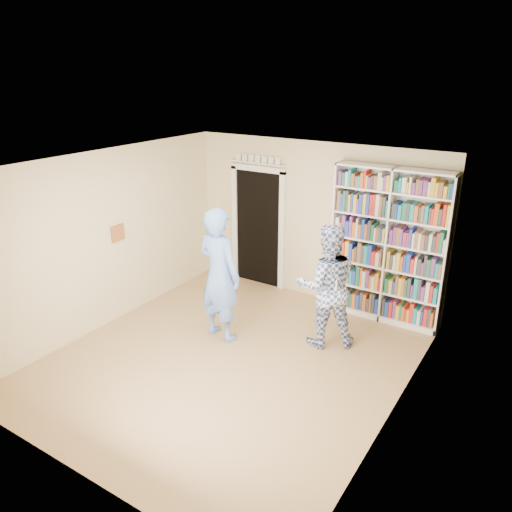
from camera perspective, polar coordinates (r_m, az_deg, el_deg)
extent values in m
plane|color=#A98252|center=(7.08, -3.00, -11.74)|extent=(5.00, 5.00, 0.00)
plane|color=white|center=(6.07, -3.48, 10.29)|extent=(5.00, 5.00, 0.00)
plane|color=beige|center=(8.49, 6.63, 3.86)|extent=(4.50, 0.00, 4.50)
plane|color=beige|center=(7.90, -16.64, 1.82)|extent=(0.00, 5.00, 5.00)
plane|color=beige|center=(5.56, 16.13, -6.26)|extent=(0.00, 5.00, 5.00)
cube|color=white|center=(7.92, 14.87, 1.06)|extent=(1.78, 0.33, 2.44)
cube|color=white|center=(7.92, 14.87, 1.06)|extent=(0.03, 0.33, 2.44)
cube|color=black|center=(9.07, 0.27, 3.14)|extent=(0.90, 0.03, 2.10)
cube|color=white|center=(9.32, -2.39, 3.61)|extent=(0.10, 0.06, 2.20)
cube|color=white|center=(8.82, 2.96, 2.58)|extent=(0.10, 0.06, 2.20)
cube|color=white|center=(8.79, 0.22, 9.96)|extent=(1.10, 0.06, 0.10)
cube|color=white|center=(8.76, 0.19, 10.59)|extent=(1.10, 0.08, 0.02)
cube|color=brown|center=(8.00, -15.52, 2.54)|extent=(0.03, 0.25, 0.25)
imported|color=#638DDE|center=(7.20, -4.22, -2.16)|extent=(0.79, 0.58, 2.00)
imported|color=#2D428A|center=(7.12, 8.05, -3.40)|extent=(1.12, 1.07, 1.82)
cube|color=white|center=(6.85, 8.33, -2.80)|extent=(0.23, 0.05, 0.32)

